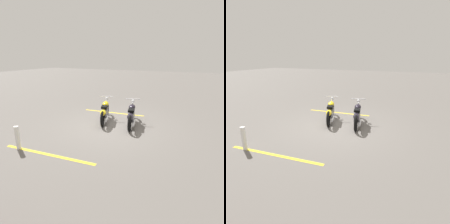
{
  "view_description": "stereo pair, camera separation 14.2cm",
  "coord_description": "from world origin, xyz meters",
  "views": [
    {
      "loc": [
        6.93,
        3.17,
        2.86
      ],
      "look_at": [
        0.13,
        0.0,
        0.65
      ],
      "focal_mm": 30.9,
      "sensor_mm": 36.0,
      "label": 1
    },
    {
      "loc": [
        6.98,
        3.04,
        2.86
      ],
      "look_at": [
        0.13,
        0.0,
        0.65
      ],
      "focal_mm": 30.9,
      "sensor_mm": 36.0,
      "label": 2
    }
  ],
  "objects": [
    {
      "name": "parking_stripe_near",
      "position": [
        -1.77,
        -0.81,
        0.0
      ],
      "size": [
        0.33,
        3.2,
        0.01
      ],
      "primitive_type": "cube",
      "rotation": [
        0.0,
        0.0,
        1.64
      ],
      "color": "yellow",
      "rests_on": "ground"
    },
    {
      "name": "bollard_post",
      "position": [
        3.14,
        -1.87,
        0.38
      ],
      "size": [
        0.14,
        0.14,
        0.75
      ],
      "primitive_type": "cylinder",
      "color": "white",
      "rests_on": "ground"
    },
    {
      "name": "parking_stripe_mid",
      "position": [
        3.04,
        -0.77,
        0.0
      ],
      "size": [
        0.33,
        3.2,
        0.01
      ],
      "primitive_type": "cube",
      "rotation": [
        0.0,
        0.0,
        1.64
      ],
      "color": "yellow",
      "rests_on": "ground"
    },
    {
      "name": "motorcycle_dark_foreground",
      "position": [
        -0.41,
        0.65,
        0.46
      ],
      "size": [
        2.19,
        0.81,
        1.04
      ],
      "rotation": [
        0.0,
        0.0,
        3.39
      ],
      "color": "black",
      "rests_on": "ground"
    },
    {
      "name": "ground_plane",
      "position": [
        0.0,
        0.0,
        0.0
      ],
      "size": [
        60.0,
        60.0,
        0.0
      ],
      "primitive_type": "plane",
      "color": "#66605B"
    },
    {
      "name": "motorcycle_bright_foreground",
      "position": [
        -0.41,
        -0.61,
        0.46
      ],
      "size": [
        2.14,
        0.9,
        1.04
      ],
      "rotation": [
        0.0,
        0.0,
        3.48
      ],
      "color": "black",
      "rests_on": "ground"
    }
  ]
}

